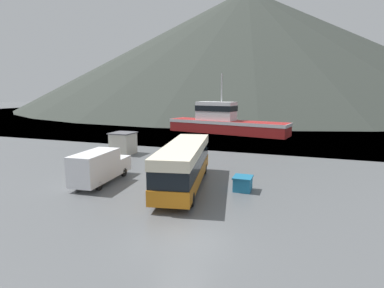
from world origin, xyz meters
name	(u,v)px	position (x,y,z in m)	size (l,w,h in m)	color
ground_plane	(182,241)	(0.00, 0.00, 0.00)	(400.00, 400.00, 0.00)	#515456
water_surface	(288,107)	(0.00, 142.28, 0.00)	(240.00, 240.00, 0.00)	slate
hill_backdrop	(246,49)	(-22.74, 148.98, 29.21)	(214.53, 214.53, 58.41)	#2D332D
tour_bus	(184,163)	(-2.96, 7.90, 1.83)	(4.64, 11.29, 3.26)	#B26614
delivery_van	(100,166)	(-9.49, 6.53, 1.36)	(2.50, 6.39, 2.59)	silver
fishing_boat	(224,122)	(-7.34, 38.74, 1.95)	(21.88, 8.74, 10.28)	maroon
storage_bin	(243,183)	(1.38, 8.46, 0.54)	(1.33, 1.46, 1.06)	teal
dock_kiosk	(123,143)	(-14.05, 17.06, 1.26)	(2.57, 2.65, 2.50)	beige
mooring_bollard	(183,147)	(-8.20, 21.26, 0.41)	(0.44, 0.44, 0.77)	#B29919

